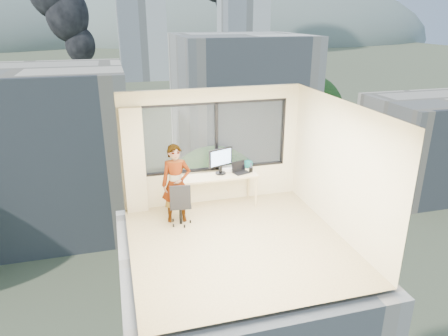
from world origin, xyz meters
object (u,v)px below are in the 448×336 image
object	(u,v)px
monitor	(221,161)
game_console	(229,168)
chair	(180,203)
laptop	(241,168)
handbag	(248,164)
person	(176,184)
desk	(216,191)

from	to	relation	value
monitor	game_console	world-z (taller)	monitor
chair	game_console	bearing A→B (deg)	39.96
game_console	laptop	bearing A→B (deg)	-35.17
laptop	monitor	bearing A→B (deg)	152.29
laptop	handbag	distance (m)	0.34
chair	monitor	size ratio (longest dim) A/B	1.61
person	laptop	xyz separation A→B (m)	(1.52, 0.41, 0.04)
handbag	chair	bearing A→B (deg)	-159.69
monitor	game_console	size ratio (longest dim) A/B	1.93
game_console	laptop	xyz separation A→B (m)	(0.22, -0.26, 0.07)
person	game_console	world-z (taller)	person
chair	laptop	bearing A→B (deg)	27.78
desk	handbag	distance (m)	0.96
person	game_console	size ratio (longest dim) A/B	5.38
desk	person	world-z (taller)	person
person	laptop	distance (m)	1.57
person	chair	bearing A→B (deg)	-71.67
laptop	chair	bearing A→B (deg)	-175.88
chair	game_console	xyz separation A→B (m)	(1.26, 0.85, 0.31)
monitor	laptop	size ratio (longest dim) A/B	1.63
desk	laptop	distance (m)	0.75
desk	monitor	xyz separation A→B (m)	(0.12, 0.05, 0.67)
desk	handbag	xyz separation A→B (m)	(0.80, 0.23, 0.47)
chair	monitor	xyz separation A→B (m)	(1.03, 0.67, 0.57)
game_console	laptop	distance (m)	0.35
desk	laptop	xyz separation A→B (m)	(0.57, -0.03, 0.49)
person	handbag	xyz separation A→B (m)	(1.75, 0.67, 0.03)
desk	laptop	world-z (taller)	laptop
chair	person	bearing A→B (deg)	108.23
game_console	monitor	bearing A→B (deg)	-128.70
game_console	laptop	size ratio (longest dim) A/B	0.85
handbag	monitor	bearing A→B (deg)	-171.67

